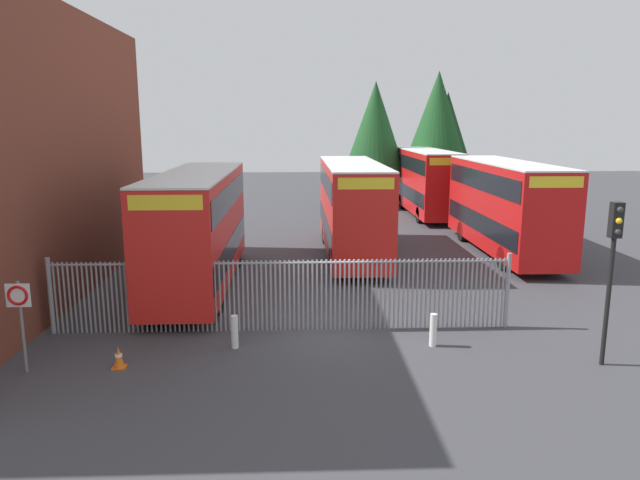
# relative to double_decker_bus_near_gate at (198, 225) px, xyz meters

# --- Properties ---
(ground_plane) EXTENTS (100.00, 100.00, 0.00)m
(ground_plane) POSITION_rel_double_decker_bus_near_gate_xyz_m (4.60, 2.94, -2.42)
(ground_plane) COLOR #3D3D42
(palisade_fence) EXTENTS (13.95, 0.14, 2.35)m
(palisade_fence) POSITION_rel_double_decker_bus_near_gate_xyz_m (3.30, -5.06, -1.24)
(palisade_fence) COLOR gray
(palisade_fence) RESTS_ON ground
(double_decker_bus_near_gate) EXTENTS (2.54, 10.81, 4.42)m
(double_decker_bus_near_gate) POSITION_rel_double_decker_bus_near_gate_xyz_m (0.00, 0.00, 0.00)
(double_decker_bus_near_gate) COLOR red
(double_decker_bus_near_gate) RESTS_ON ground
(double_decker_bus_behind_fence_left) EXTENTS (2.54, 10.81, 4.42)m
(double_decker_bus_behind_fence_left) POSITION_rel_double_decker_bus_near_gate_xyz_m (13.73, 5.29, 0.00)
(double_decker_bus_behind_fence_left) COLOR red
(double_decker_bus_behind_fence_left) RESTS_ON ground
(double_decker_bus_behind_fence_right) EXTENTS (2.54, 10.81, 4.42)m
(double_decker_bus_behind_fence_right) POSITION_rel_double_decker_bus_near_gate_xyz_m (6.36, 5.05, 0.00)
(double_decker_bus_behind_fence_right) COLOR red
(double_decker_bus_behind_fence_right) RESTS_ON ground
(double_decker_bus_far_back) EXTENTS (2.54, 10.81, 4.42)m
(double_decker_bus_far_back) POSITION_rel_double_decker_bus_near_gate_xyz_m (12.61, 17.34, 0.00)
(double_decker_bus_far_back) COLOR red
(double_decker_bus_far_back) RESTS_ON ground
(bollard_near_left) EXTENTS (0.20, 0.20, 0.95)m
(bollard_near_left) POSITION_rel_double_decker_bus_near_gate_xyz_m (1.98, -6.44, -1.95)
(bollard_near_left) COLOR silver
(bollard_near_left) RESTS_ON ground
(bollard_center_front) EXTENTS (0.20, 0.20, 0.95)m
(bollard_center_front) POSITION_rel_double_decker_bus_near_gate_xyz_m (7.59, -6.53, -1.95)
(bollard_center_front) COLOR silver
(bollard_center_front) RESTS_ON ground
(traffic_cone_by_gate) EXTENTS (0.34, 0.34, 0.59)m
(traffic_cone_by_gate) POSITION_rel_double_decker_bus_near_gate_xyz_m (-0.88, -7.71, -2.13)
(traffic_cone_by_gate) COLOR orange
(traffic_cone_by_gate) RESTS_ON ground
(speed_limit_sign_post) EXTENTS (0.60, 0.14, 2.40)m
(speed_limit_sign_post) POSITION_rel_double_decker_bus_near_gate_xyz_m (-3.16, -7.91, -0.65)
(speed_limit_sign_post) COLOR slate
(speed_limit_sign_post) RESTS_ON ground
(traffic_light_kerbside) EXTENTS (0.28, 0.33, 4.30)m
(traffic_light_kerbside) POSITION_rel_double_decker_bus_near_gate_xyz_m (11.73, -8.01, 0.56)
(traffic_light_kerbside) COLOR black
(traffic_light_kerbside) RESTS_ON ground
(tree_tall_back) EXTENTS (5.01, 5.01, 10.15)m
(tree_tall_back) POSITION_rel_double_decker_bus_near_gate_xyz_m (14.78, 23.79, 4.14)
(tree_tall_back) COLOR #4C3823
(tree_tall_back) RESTS_ON ground
(tree_short_side) EXTENTS (4.83, 4.83, 9.24)m
(tree_short_side) POSITION_rel_double_decker_bus_near_gate_xyz_m (9.64, 21.75, 3.36)
(tree_short_side) COLOR #4C3823
(tree_short_side) RESTS_ON ground
(tree_mid_row) EXTENTS (4.33, 4.33, 8.54)m
(tree_mid_row) POSITION_rel_double_decker_bus_near_gate_xyz_m (15.56, 23.83, 3.02)
(tree_mid_row) COLOR #4C3823
(tree_mid_row) RESTS_ON ground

